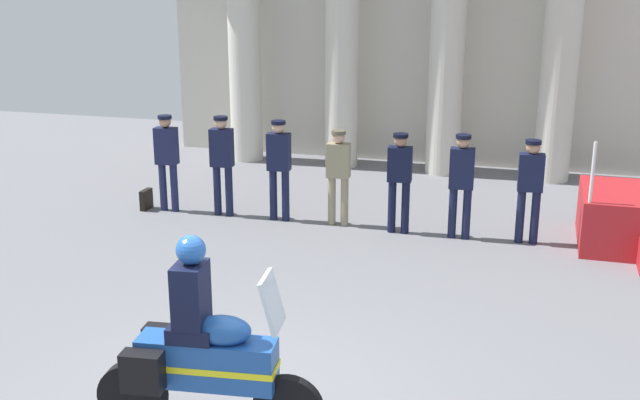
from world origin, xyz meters
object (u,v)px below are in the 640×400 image
officer_in_row_5 (461,178)px  officer_in_row_1 (222,158)px  officer_in_row_6 (530,183)px  motorcycle_with_rider (199,354)px  officer_in_row_2 (279,162)px  officer_in_row_3 (338,170)px  briefcase_on_ground (146,199)px  officer_in_row_4 (400,175)px  officer_in_row_0 (167,155)px

officer_in_row_5 → officer_in_row_1: bearing=-5.1°
officer_in_row_6 → motorcycle_with_rider: size_ratio=0.79×
officer_in_row_1 → officer_in_row_6: (5.12, -0.01, -0.06)m
officer_in_row_2 → officer_in_row_3: size_ratio=1.07×
briefcase_on_ground → officer_in_row_1: bearing=2.3°
officer_in_row_2 → officer_in_row_3: officer_in_row_2 is taller
officer_in_row_2 → officer_in_row_4: 2.07m
officer_in_row_2 → motorcycle_with_rider: bearing=98.9°
officer_in_row_3 → officer_in_row_4: officer_in_row_4 is taller
officer_in_row_4 → officer_in_row_6: size_ratio=1.00×
officer_in_row_3 → officer_in_row_6: officer_in_row_6 is taller
officer_in_row_0 → briefcase_on_ground: bearing=0.9°
officer_in_row_2 → officer_in_row_5: bearing=174.3°
officer_in_row_0 → officer_in_row_4: size_ratio=1.05×
officer_in_row_0 → officer_in_row_3: (3.09, 0.06, -0.06)m
officer_in_row_1 → officer_in_row_5: officer_in_row_1 is taller
officer_in_row_1 → briefcase_on_ground: size_ratio=4.85×
officer_in_row_1 → motorcycle_with_rider: 6.68m
officer_in_row_1 → officer_in_row_4: (3.10, -0.08, -0.06)m
officer_in_row_0 → briefcase_on_ground: size_ratio=4.76×
officer_in_row_0 → officer_in_row_3: officer_in_row_0 is taller
officer_in_row_0 → officer_in_row_5: size_ratio=1.02×
officer_in_row_3 → officer_in_row_4: size_ratio=0.98×
officer_in_row_1 → officer_in_row_3: 2.06m
officer_in_row_3 → officer_in_row_4: (1.04, -0.12, 0.02)m
officer_in_row_0 → motorcycle_with_rider: size_ratio=0.82×
motorcycle_with_rider → officer_in_row_0: bearing=112.4°
officer_in_row_5 → officer_in_row_6: size_ratio=1.02×
officer_in_row_3 → officer_in_row_6: 3.06m
officer_in_row_5 → officer_in_row_0: bearing=-4.7°
officer_in_row_3 → briefcase_on_ground: 3.61m
officer_in_row_3 → officer_in_row_6: size_ratio=0.98×
officer_in_row_1 → motorcycle_with_rider: size_ratio=0.83×
officer_in_row_1 → officer_in_row_4: 3.10m
officer_in_row_4 → officer_in_row_6: officer_in_row_6 is taller
officer_in_row_3 → officer_in_row_6: bearing=175.0°
briefcase_on_ground → motorcycle_with_rider: bearing=-57.4°
officer_in_row_0 → officer_in_row_5: 5.11m
officer_in_row_2 → motorcycle_with_rider: (1.43, -6.22, -0.22)m
officer_in_row_1 → officer_in_row_4: officer_in_row_1 is taller
officer_in_row_2 → officer_in_row_5: 3.05m
motorcycle_with_rider → briefcase_on_ground: bearing=115.6°
officer_in_row_4 → briefcase_on_ground: size_ratio=4.55×
officer_in_row_6 → motorcycle_with_rider: (-2.66, -6.20, -0.17)m
officer_in_row_0 → officer_in_row_6: officer_in_row_0 is taller
officer_in_row_3 → officer_in_row_2: bearing=-2.7°
officer_in_row_4 → officer_in_row_6: (2.02, 0.06, 0.00)m
officer_in_row_2 → briefcase_on_ground: size_ratio=4.79×
motorcycle_with_rider → officer_in_row_1: bearing=104.6°
officer_in_row_1 → motorcycle_with_rider: bearing=107.6°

